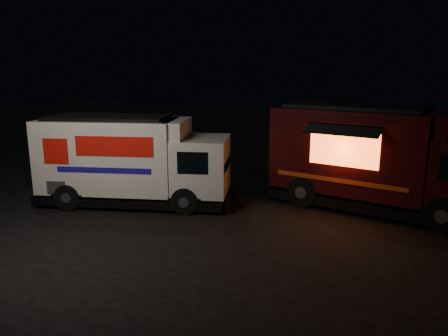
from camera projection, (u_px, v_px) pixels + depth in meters
ground at (196, 226)px, 12.93m from camera, size 80.00×80.00×0.00m
white_truck at (135, 160)px, 14.80m from camera, size 6.99×4.03×3.00m
red_truck at (382, 159)px, 14.13m from camera, size 7.64×3.99×3.38m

